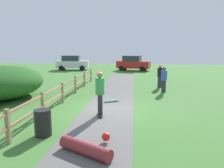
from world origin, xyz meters
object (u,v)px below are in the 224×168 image
at_px(skater_riding, 100,91).
at_px(bystander_blue, 164,78).
at_px(parked_car_white, 72,63).
at_px(bystander_black, 160,75).
at_px(bush_large, 1,82).
at_px(skater_fallen, 87,147).
at_px(skateboard_loose, 112,101).
at_px(parked_car_red, 133,63).
at_px(trash_bin, 43,123).

distance_m(skater_riding, bystander_blue, 6.46).
bearing_deg(parked_car_white, skater_riding, -70.69).
xyz_separation_m(bystander_black, parked_car_white, (-10.16, 12.18, 0.02)).
height_order(bush_large, skater_fallen, bush_large).
xyz_separation_m(skater_fallen, parked_car_white, (-6.99, 22.91, 0.76)).
distance_m(skater_riding, parked_car_white, 20.63).
xyz_separation_m(skateboard_loose, bystander_black, (3.09, 4.81, 0.85)).
height_order(bush_large, bystander_blue, bush_large).
bearing_deg(bystander_black, bystander_blue, -88.19).
bearing_deg(parked_car_red, bystander_blue, -81.36).
height_order(bush_large, skater_riding, skater_riding).
bearing_deg(skater_riding, skater_fallen, -87.17).
bearing_deg(parked_car_white, skater_fallen, -73.02).
height_order(bystander_blue, parked_car_white, parked_car_white).
height_order(skateboard_loose, bystander_blue, bystander_blue).
relative_size(bystander_blue, parked_car_red, 0.38).
relative_size(bush_large, bystander_black, 3.19).
bearing_deg(skateboard_loose, trash_bin, -110.73).
xyz_separation_m(skateboard_loose, bystander_blue, (3.15, 3.02, 0.84)).
relative_size(skateboard_loose, bystander_black, 0.46).
xyz_separation_m(bush_large, trash_bin, (4.68, -5.09, -0.50)).
distance_m(bush_large, parked_car_red, 18.32).
distance_m(parked_car_white, parked_car_red, 8.09).
bearing_deg(bystander_blue, trash_bin, -122.42).
relative_size(bush_large, trash_bin, 6.07).
bearing_deg(parked_car_white, bush_large, -88.00).
height_order(skateboard_loose, parked_car_white, parked_car_white).
xyz_separation_m(skater_riding, parked_car_white, (-6.82, 19.47, -0.13)).
distance_m(skateboard_loose, bystander_blue, 4.44).
relative_size(bush_large, bystander_blue, 3.24).
distance_m(trash_bin, skater_fallen, 2.08).
bearing_deg(trash_bin, skater_fallen, -32.97).
height_order(bush_large, bystander_black, bush_large).
relative_size(skateboard_loose, parked_car_red, 0.18).
height_order(skater_riding, skateboard_loose, skater_riding).
xyz_separation_m(skater_riding, skateboard_loose, (0.25, 2.48, -1.00)).
relative_size(skater_fallen, parked_car_white, 0.37).
height_order(bush_large, parked_car_white, parked_car_white).
height_order(trash_bin, parked_car_red, parked_car_red).
relative_size(bystander_blue, parked_car_white, 0.39).
bearing_deg(bystander_black, skateboard_loose, -122.69).
xyz_separation_m(skater_fallen, parked_car_red, (1.10, 22.92, 0.76)).
relative_size(skater_fallen, parked_car_red, 0.36).
xyz_separation_m(bush_large, skater_riding, (6.24, -2.77, 0.14)).
relative_size(skater_riding, bystander_blue, 1.13).
bearing_deg(bush_large, bystander_black, 25.26).
height_order(skateboard_loose, bystander_black, bystander_black).
relative_size(skateboard_loose, bystander_blue, 0.47).
xyz_separation_m(bush_large, parked_car_red, (7.51, 16.71, 0.01)).
bearing_deg(skater_fallen, parked_car_white, 106.98).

